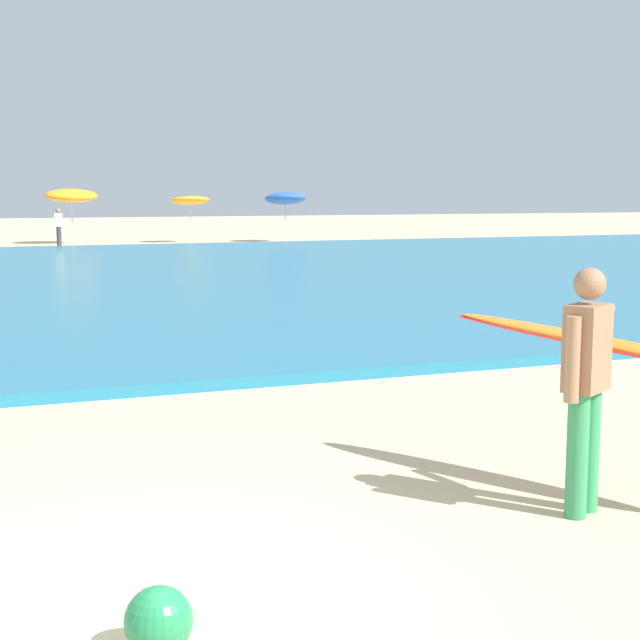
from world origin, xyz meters
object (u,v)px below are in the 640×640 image
(surfer_with_board, at_px, (601,364))
(beach_ball, at_px, (159,621))
(beach_umbrella_5, at_px, (190,200))
(beach_umbrella_6, at_px, (285,198))
(beachgoer_near_row_mid, at_px, (59,226))
(beach_umbrella_4, at_px, (71,196))

(surfer_with_board, relative_size, beach_ball, 7.40)
(beach_ball, bearing_deg, beach_umbrella_5, 76.60)
(beach_umbrella_5, bearing_deg, beach_umbrella_6, -12.68)
(beachgoer_near_row_mid, height_order, beach_ball, beachgoer_near_row_mid)
(beach_umbrella_5, bearing_deg, beach_umbrella_4, 169.56)
(surfer_with_board, bearing_deg, beach_umbrella_4, 89.49)
(beach_umbrella_6, height_order, beach_ball, beach_umbrella_6)
(beach_umbrella_6, distance_m, beachgoer_near_row_mid, 10.07)
(surfer_with_board, height_order, beach_umbrella_4, beach_umbrella_4)
(surfer_with_board, bearing_deg, beach_umbrella_5, 81.44)
(surfer_with_board, distance_m, beach_umbrella_5, 36.07)
(surfer_with_board, relative_size, beach_umbrella_6, 1.08)
(beach_umbrella_5, bearing_deg, surfer_with_board, -98.56)
(beach_umbrella_4, height_order, beach_ball, beach_umbrella_4)
(beach_umbrella_4, bearing_deg, beach_ball, -95.62)
(beach_umbrella_5, relative_size, beach_umbrella_6, 0.92)
(beach_umbrella_4, relative_size, beach_ball, 7.28)
(beach_umbrella_6, relative_size, beachgoer_near_row_mid, 1.47)
(beach_umbrella_4, bearing_deg, beachgoer_near_row_mid, -108.79)
(beachgoer_near_row_mid, bearing_deg, beach_umbrella_6, 2.81)
(beach_umbrella_4, xyz_separation_m, beach_ball, (-3.70, -37.64, -1.92))
(surfer_with_board, bearing_deg, beach_umbrella_6, 74.66)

